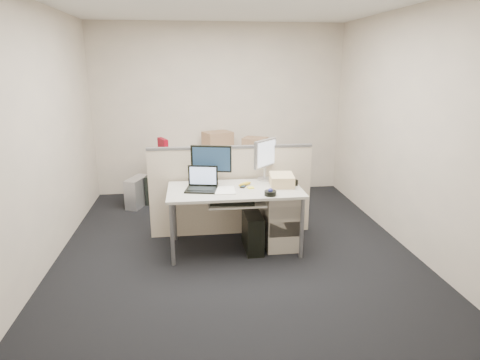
{
  "coord_description": "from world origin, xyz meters",
  "views": [
    {
      "loc": [
        -0.47,
        -4.26,
        2.08
      ],
      "look_at": [
        0.08,
        0.15,
        0.79
      ],
      "focal_mm": 30.0,
      "sensor_mm": 36.0,
      "label": 1
    }
  ],
  "objects": [
    {
      "name": "wall_right",
      "position": [
        2.0,
        0.0,
        1.35
      ],
      "size": [
        0.02,
        4.5,
        2.7
      ],
      "primitive_type": "cube",
      "color": "#BAAFA1",
      "rests_on": "ground"
    },
    {
      "name": "laptop",
      "position": [
        -0.38,
        -0.02,
        0.86
      ],
      "size": [
        0.38,
        0.32,
        0.25
      ],
      "primitive_type": "cube",
      "rotation": [
        0.0,
        0.0,
        -0.2
      ],
      "color": "black",
      "rests_on": "desk"
    },
    {
      "name": "travel_mug",
      "position": [
        -0.35,
        0.22,
        0.81
      ],
      "size": [
        0.1,
        0.1,
        0.16
      ],
      "primitive_type": "cylinder",
      "rotation": [
        0.0,
        0.0,
        -0.4
      ],
      "color": "black",
      "rests_on": "desk"
    },
    {
      "name": "pc_tower_spare_dark",
      "position": [
        -1.05,
        1.82,
        0.22
      ],
      "size": [
        0.28,
        0.51,
        0.44
      ],
      "primitive_type": "cube",
      "rotation": [
        0.0,
        0.0,
        -0.2
      ],
      "color": "black",
      "rests_on": "floor"
    },
    {
      "name": "desk",
      "position": [
        0.0,
        0.0,
        0.66
      ],
      "size": [
        1.5,
        0.75,
        0.73
      ],
      "color": "beige",
      "rests_on": "floor"
    },
    {
      "name": "paper_stack",
      "position": [
        -0.12,
        -0.07,
        0.74
      ],
      "size": [
        0.23,
        0.29,
        0.01
      ],
      "primitive_type": "cube",
      "rotation": [
        0.0,
        0.0,
        -0.03
      ],
      "color": "white",
      "rests_on": "desk"
    },
    {
      "name": "pc_tower_desk",
      "position": [
        0.2,
        -0.05,
        0.22
      ],
      "size": [
        0.2,
        0.47,
        0.44
      ],
      "primitive_type": "cube",
      "rotation": [
        0.0,
        0.0,
        0.01
      ],
      "color": "black",
      "rests_on": "floor"
    },
    {
      "name": "keyboard",
      "position": [
        -0.05,
        -0.22,
        0.64
      ],
      "size": [
        0.49,
        0.23,
        0.03
      ],
      "primitive_type": "cube",
      "rotation": [
        0.0,
        0.0,
        -0.13
      ],
      "color": "black",
      "rests_on": "keyboard_tray"
    },
    {
      "name": "red_binder",
      "position": [
        -0.9,
        1.83,
        0.85
      ],
      "size": [
        0.18,
        0.29,
        0.27
      ],
      "primitive_type": "cube",
      "rotation": [
        0.0,
        0.0,
        0.42
      ],
      "color": "maroon",
      "rests_on": "back_counter"
    },
    {
      "name": "desk_phone",
      "position": [
        0.6,
        0.08,
        0.77
      ],
      "size": [
        0.26,
        0.23,
        0.07
      ],
      "primitive_type": "cube",
      "rotation": [
        0.0,
        0.0,
        0.24
      ],
      "color": "black",
      "rests_on": "desk"
    },
    {
      "name": "sticky_pad",
      "position": [
        0.18,
        0.0,
        0.74
      ],
      "size": [
        0.08,
        0.08,
        0.01
      ],
      "primitive_type": "cube",
      "rotation": [
        0.0,
        0.0,
        0.17
      ],
      "color": "yellow",
      "rests_on": "desk"
    },
    {
      "name": "monitor_main",
      "position": [
        -0.25,
        0.18,
        0.96
      ],
      "size": [
        0.49,
        0.28,
        0.47
      ],
      "primitive_type": "cube",
      "rotation": [
        0.0,
        0.0,
        -0.23
      ],
      "color": "black",
      "rests_on": "desk"
    },
    {
      "name": "wall_back",
      "position": [
        0.0,
        2.25,
        1.35
      ],
      "size": [
        4.0,
        0.02,
        2.7
      ],
      "primitive_type": "cube",
      "color": "#BAAFA1",
      "rests_on": "ground"
    },
    {
      "name": "back_counter",
      "position": [
        0.0,
        1.93,
        0.36
      ],
      "size": [
        2.0,
        0.6,
        0.72
      ],
      "primitive_type": "cube",
      "color": "beige",
      "rests_on": "floor"
    },
    {
      "name": "monitor_small",
      "position": [
        0.4,
        0.32,
        0.97
      ],
      "size": [
        0.42,
        0.42,
        0.49
      ],
      "primitive_type": "cube",
      "rotation": [
        0.0,
        0.0,
        0.77
      ],
      "color": "#B7B7BC",
      "rests_on": "desk"
    },
    {
      "name": "cellphone",
      "position": [
        0.1,
        0.05,
        0.74
      ],
      "size": [
        0.08,
        0.11,
        0.01
      ],
      "primitive_type": "cube",
      "rotation": [
        0.0,
        0.0,
        -0.41
      ],
      "color": "black",
      "rests_on": "desk"
    },
    {
      "name": "banana",
      "position": [
        0.13,
        0.1,
        0.75
      ],
      "size": [
        0.19,
        0.14,
        0.04
      ],
      "primitive_type": "ellipsoid",
      "rotation": [
        0.0,
        0.0,
        0.58
      ],
      "color": "yellow",
      "rests_on": "desk"
    },
    {
      "name": "floor",
      "position": [
        0.0,
        0.0,
        -0.01
      ],
      "size": [
        4.0,
        4.5,
        0.01
      ],
      "primitive_type": "cube",
      "color": "black",
      "rests_on": "ground"
    },
    {
      "name": "wall_front",
      "position": [
        0.0,
        -2.25,
        1.35
      ],
      "size": [
        4.0,
        0.02,
        2.7
      ],
      "primitive_type": "cube",
      "color": "#BAAFA1",
      "rests_on": "ground"
    },
    {
      "name": "pc_tower_spare_silver",
      "position": [
        -1.3,
        1.63,
        0.22
      ],
      "size": [
        0.34,
        0.51,
        0.44
      ],
      "primitive_type": "cube",
      "rotation": [
        0.0,
        0.0,
        -0.37
      ],
      "color": "#B7B7BC",
      "rests_on": "floor"
    },
    {
      "name": "wall_left",
      "position": [
        -2.0,
        0.0,
        1.35
      ],
      "size": [
        0.02,
        4.5,
        2.7
      ],
      "primitive_type": "cube",
      "color": "#BAAFA1",
      "rests_on": "ground"
    },
    {
      "name": "manila_folders",
      "position": [
        0.55,
        0.07,
        0.79
      ],
      "size": [
        0.3,
        0.36,
        0.13
      ],
      "primitive_type": "cube",
      "rotation": [
        0.0,
        0.0,
        -0.11
      ],
      "color": "beige",
      "rests_on": "desk"
    },
    {
      "name": "cardboard_box_right",
      "position": [
        0.52,
        1.81,
        0.85
      ],
      "size": [
        0.44,
        0.41,
        0.25
      ],
      "primitive_type": "cube",
      "rotation": [
        0.0,
        0.0,
        -0.49
      ],
      "color": "olive",
      "rests_on": "back_counter"
    },
    {
      "name": "cardboard_box_left",
      "position": [
        -0.05,
        2.05,
        0.88
      ],
      "size": [
        0.52,
        0.46,
        0.32
      ],
      "primitive_type": "cube",
      "rotation": [
        0.0,
        0.0,
        0.42
      ],
      "color": "olive",
      "rests_on": "back_counter"
    },
    {
      "name": "trackball",
      "position": [
        0.35,
        -0.28,
        0.75
      ],
      "size": [
        0.16,
        0.16,
        0.05
      ],
      "primitive_type": "cylinder",
      "rotation": [
        0.0,
        0.0,
        -0.31
      ],
      "color": "black",
      "rests_on": "desk"
    },
    {
      "name": "keyboard_tray",
      "position": [
        0.0,
        -0.18,
        0.62
      ],
      "size": [
        0.62,
        0.32,
        0.02
      ],
      "primitive_type": "cube",
      "color": "beige",
      "rests_on": "desk"
    },
    {
      "name": "drawer_pedestal",
      "position": [
        0.55,
        0.05,
        0.33
      ],
      "size": [
        0.4,
        0.55,
        0.65
      ],
      "primitive_type": "cube",
      "color": "beige",
      "rests_on": "floor"
    },
    {
      "name": "cubicle_partition",
      "position": [
        0.0,
        0.45,
        0.55
      ],
      "size": [
        2.0,
        0.06,
        1.1
      ],
      "primitive_type": "cube",
      "color": "beige",
      "rests_on": "floor"
    }
  ]
}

